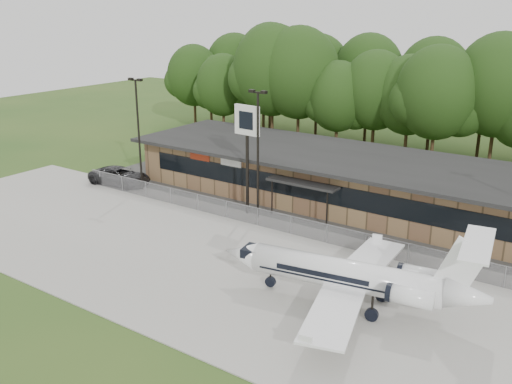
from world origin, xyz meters
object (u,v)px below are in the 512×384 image
Objects in this scene: business_jet at (354,277)px; suv at (120,176)px; terminal at (356,180)px; pole_sign at (247,132)px.

business_jet is 29.59m from suv.
suv is (-20.85, -7.50, -1.33)m from terminal.
business_jet is 17.07m from pole_sign.
business_jet is (7.46, -16.06, -0.32)m from terminal.
terminal is 2.66× the size of business_jet.
suv is 15.82m from pole_sign.
pole_sign reaches higher than suv.
business_jet reaches higher than terminal.
pole_sign is at bearing 137.61° from business_jet.
suv is 0.68× the size of pole_sign.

